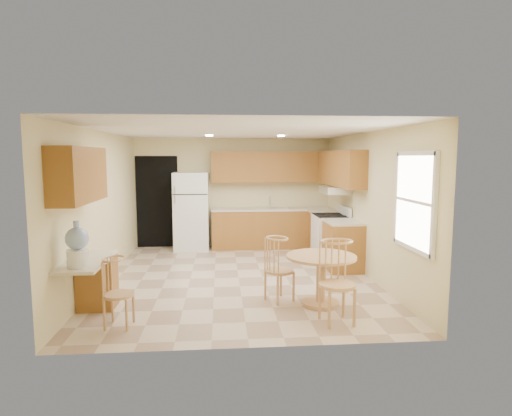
{
  "coord_description": "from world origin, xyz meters",
  "views": [
    {
      "loc": [
        -0.3,
        -7.2,
        2.07
      ],
      "look_at": [
        0.33,
        0.3,
        1.18
      ],
      "focal_mm": 30.0,
      "sensor_mm": 36.0,
      "label": 1
    }
  ],
  "objects": [
    {
      "name": "water_crock",
      "position": [
        -2.0,
        -2.06,
        1.02
      ],
      "size": [
        0.27,
        0.27,
        0.55
      ],
      "color": "white",
      "rests_on": "desk_top"
    },
    {
      "name": "dining_table",
      "position": [
        1.09,
        -1.48,
        0.47
      ],
      "size": [
        0.97,
        0.97,
        0.72
      ],
      "rotation": [
        0.0,
        0.0,
        0.32
      ],
      "color": "tan",
      "rests_on": "floor"
    },
    {
      "name": "chair_desk",
      "position": [
        -1.55,
        -2.1,
        0.52
      ],
      "size": [
        0.38,
        0.49,
        0.85
      ],
      "rotation": [
        0.0,
        0.0,
        -1.68
      ],
      "color": "tan",
      "rests_on": "floor"
    },
    {
      "name": "counter_back",
      "position": [
        0.88,
        2.45,
        0.89
      ],
      "size": [
        2.75,
        0.63,
        0.04
      ],
      "primitive_type": "cube",
      "color": "beige",
      "rests_on": "base_cab_back"
    },
    {
      "name": "can_light_b",
      "position": [
        0.9,
        1.2,
        2.48
      ],
      "size": [
        0.14,
        0.14,
        0.02
      ],
      "primitive_type": "cylinder",
      "color": "white",
      "rests_on": "ceiling"
    },
    {
      "name": "upper_cab_back",
      "position": [
        0.88,
        2.58,
        1.85
      ],
      "size": [
        2.75,
        0.33,
        0.7
      ],
      "primitive_type": "cube",
      "color": "#A06728",
      "rests_on": "wall_back"
    },
    {
      "name": "base_cab_right_a",
      "position": [
        1.95,
        1.85,
        0.43
      ],
      "size": [
        0.6,
        0.59,
        0.87
      ],
      "primitive_type": "cube",
      "color": "#A06728",
      "rests_on": "floor"
    },
    {
      "name": "wall_left",
      "position": [
        -2.25,
        0.0,
        1.25
      ],
      "size": [
        0.02,
        5.5,
        2.5
      ],
      "primitive_type": "cube",
      "color": "beige",
      "rests_on": "floor"
    },
    {
      "name": "floor",
      "position": [
        0.0,
        0.0,
        0.0
      ],
      "size": [
        5.5,
        5.5,
        0.0
      ],
      "primitive_type": "plane",
      "color": "beige",
      "rests_on": "ground"
    },
    {
      "name": "chair_table_b",
      "position": [
        1.14,
        -2.23,
        0.63
      ],
      "size": [
        0.46,
        0.46,
        1.03
      ],
      "rotation": [
        0.0,
        0.0,
        3.27
      ],
      "color": "tan",
      "rests_on": "floor"
    },
    {
      "name": "ceiling",
      "position": [
        0.0,
        0.0,
        2.5
      ],
      "size": [
        4.5,
        5.5,
        0.02
      ],
      "primitive_type": "cube",
      "color": "white",
      "rests_on": "wall_back"
    },
    {
      "name": "range_hood",
      "position": [
        2.0,
        1.18,
        1.42
      ],
      "size": [
        0.5,
        0.76,
        0.14
      ],
      "primitive_type": "cube",
      "color": "silver",
      "rests_on": "upper_cab_right"
    },
    {
      "name": "wall_back",
      "position": [
        0.0,
        2.75,
        1.25
      ],
      "size": [
        4.5,
        0.02,
        2.5
      ],
      "primitive_type": "cube",
      "color": "beige",
      "rests_on": "floor"
    },
    {
      "name": "desk_pedestal",
      "position": [
        -2.0,
        -1.32,
        0.36
      ],
      "size": [
        0.48,
        0.42,
        0.72
      ],
      "primitive_type": "cube",
      "color": "#A06728",
      "rests_on": "floor"
    },
    {
      "name": "upper_cab_left",
      "position": [
        -2.08,
        -1.6,
        1.85
      ],
      "size": [
        0.33,
        1.4,
        0.7
      ],
      "primitive_type": "cube",
      "color": "#A06728",
      "rests_on": "wall_left"
    },
    {
      "name": "chair_table_a",
      "position": [
        0.54,
        -1.32,
        0.56
      ],
      "size": [
        0.41,
        0.52,
        0.92
      ],
      "rotation": [
        0.0,
        0.0,
        -1.03
      ],
      "color": "tan",
      "rests_on": "floor"
    },
    {
      "name": "window",
      "position": [
        2.23,
        -1.85,
        1.5
      ],
      "size": [
        0.06,
        1.12,
        1.3
      ],
      "color": "white",
      "rests_on": "wall_right"
    },
    {
      "name": "sink",
      "position": [
        0.85,
        2.45,
        0.91
      ],
      "size": [
        0.78,
        0.44,
        0.01
      ],
      "primitive_type": "cube",
      "color": "silver",
      "rests_on": "counter_back"
    },
    {
      "name": "can_light_a",
      "position": [
        -0.5,
        1.2,
        2.48
      ],
      "size": [
        0.14,
        0.14,
        0.02
      ],
      "primitive_type": "cylinder",
      "color": "white",
      "rests_on": "ceiling"
    },
    {
      "name": "wall_front",
      "position": [
        0.0,
        -2.75,
        1.25
      ],
      "size": [
        4.5,
        0.02,
        2.5
      ],
      "primitive_type": "cube",
      "color": "beige",
      "rests_on": "floor"
    },
    {
      "name": "doorway",
      "position": [
        -1.75,
        2.73,
        1.05
      ],
      "size": [
        0.9,
        0.02,
        2.1
      ],
      "primitive_type": "cube",
      "color": "black",
      "rests_on": "floor"
    },
    {
      "name": "counter_right_b",
      "position": [
        1.95,
        0.4,
        0.89
      ],
      "size": [
        0.63,
        0.8,
        0.04
      ],
      "primitive_type": "cube",
      "color": "beige",
      "rests_on": "base_cab_right_b"
    },
    {
      "name": "counter_right_a",
      "position": [
        1.95,
        1.85,
        0.89
      ],
      "size": [
        0.63,
        0.59,
        0.04
      ],
      "primitive_type": "cube",
      "color": "beige",
      "rests_on": "base_cab_right_a"
    },
    {
      "name": "upper_cab_right",
      "position": [
        2.08,
        1.21,
        1.85
      ],
      "size": [
        0.33,
        2.42,
        0.7
      ],
      "primitive_type": "cube",
      "color": "#A06728",
      "rests_on": "wall_right"
    },
    {
      "name": "base_cab_right_b",
      "position": [
        1.95,
        0.4,
        0.43
      ],
      "size": [
        0.6,
        0.8,
        0.87
      ],
      "primitive_type": "cube",
      "color": "#A06728",
      "rests_on": "floor"
    },
    {
      "name": "wall_right",
      "position": [
        2.25,
        0.0,
        1.25
      ],
      "size": [
        0.02,
        5.5,
        2.5
      ],
      "primitive_type": "cube",
      "color": "beige",
      "rests_on": "floor"
    },
    {
      "name": "desk_top",
      "position": [
        -2.0,
        -1.7,
        0.75
      ],
      "size": [
        0.5,
        1.2,
        0.04
      ],
      "primitive_type": "cube",
      "color": "beige",
      "rests_on": "desk_pedestal"
    },
    {
      "name": "refrigerator",
      "position": [
        -0.95,
        2.4,
        0.87
      ],
      "size": [
        0.77,
        0.74,
        1.73
      ],
      "color": "white",
      "rests_on": "floor"
    },
    {
      "name": "base_cab_back",
      "position": [
        0.88,
        2.45,
        0.43
      ],
      "size": [
        2.75,
        0.6,
        0.87
      ],
      "primitive_type": "cube",
      "color": "#A06728",
      "rests_on": "floor"
    },
    {
      "name": "stove",
      "position": [
        1.92,
        1.18,
        0.47
      ],
      "size": [
        0.65,
        0.76,
        1.09
      ],
      "color": "white",
      "rests_on": "floor"
    }
  ]
}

